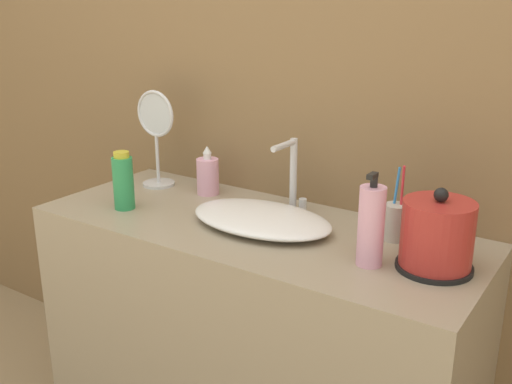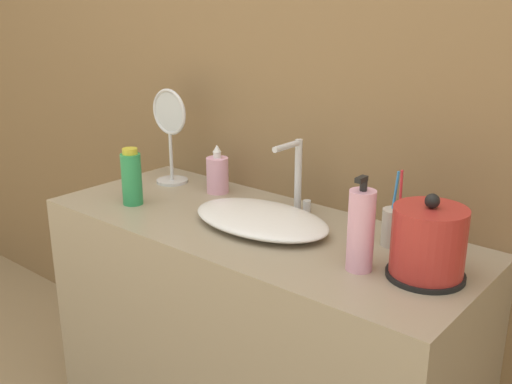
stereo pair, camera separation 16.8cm
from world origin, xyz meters
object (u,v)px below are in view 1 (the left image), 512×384
lotion_bottle (371,226)px  shampoo_bottle (208,175)px  vanity_mirror (156,133)px  mouthwash_bottle (123,182)px  toothbrush_cup (395,221)px  faucet (293,172)px  electric_kettle (437,238)px

lotion_bottle → shampoo_bottle: (-0.67, 0.22, -0.04)m
vanity_mirror → mouthwash_bottle: bearing=-72.1°
toothbrush_cup → mouthwash_bottle: (-0.78, -0.23, 0.03)m
faucet → lotion_bottle: size_ratio=0.95×
shampoo_bottle → vanity_mirror: size_ratio=0.49×
shampoo_bottle → vanity_mirror: (-0.20, -0.02, 0.12)m
vanity_mirror → faucet: bearing=3.7°
lotion_bottle → shampoo_bottle: 0.70m
electric_kettle → mouthwash_bottle: 0.94m
toothbrush_cup → vanity_mirror: 0.87m
electric_kettle → lotion_bottle: bearing=-155.8°
mouthwash_bottle → faucet: bearing=31.5°
mouthwash_bottle → vanity_mirror: 0.27m
shampoo_bottle → mouthwash_bottle: (-0.12, -0.26, 0.02)m
shampoo_bottle → mouthwash_bottle: 0.29m
faucet → lotion_bottle: bearing=-32.9°
toothbrush_cup → lotion_bottle: size_ratio=0.89×
mouthwash_bottle → vanity_mirror: bearing=107.9°
shampoo_bottle → vanity_mirror: 0.24m
shampoo_bottle → mouthwash_bottle: size_ratio=0.90×
electric_kettle → toothbrush_cup: (-0.15, 0.12, -0.03)m
toothbrush_cup → lotion_bottle: (0.01, -0.19, 0.05)m
lotion_bottle → toothbrush_cup: bearing=92.2°
lotion_bottle → vanity_mirror: bearing=167.4°
vanity_mirror → shampoo_bottle: bearing=5.9°
toothbrush_cup → lotion_bottle: bearing=-87.8°
electric_kettle → faucet: bearing=161.5°
electric_kettle → shampoo_bottle: 0.82m
faucet → shampoo_bottle: size_ratio=1.37×
toothbrush_cup → shampoo_bottle: 0.66m
faucet → shampoo_bottle: 0.32m
electric_kettle → vanity_mirror: bearing=172.6°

